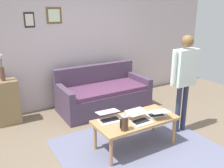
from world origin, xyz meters
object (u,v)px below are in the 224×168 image
at_px(couch, 103,95).
at_px(coffee_table, 136,122).
at_px(laptop_center, 140,118).
at_px(laptop_left, 109,117).
at_px(french_press, 125,123).
at_px(laptop_right, 157,114).
at_px(person_standing, 185,72).
at_px(flower_vase, 2,71).
at_px(side_shelf, 7,102).

distance_m(couch, coffee_table, 1.57).
xyz_separation_m(coffee_table, laptop_center, (-0.00, 0.09, 0.09)).
relative_size(laptop_left, french_press, 1.44).
height_order(laptop_left, laptop_right, same).
xyz_separation_m(coffee_table, person_standing, (-0.96, -0.01, 0.64)).
distance_m(couch, person_standing, 1.84).
height_order(coffee_table, person_standing, person_standing).
distance_m(laptop_right, person_standing, 0.84).
height_order(laptop_center, french_press, french_press).
relative_size(laptop_right, flower_vase, 0.80).
distance_m(laptop_left, laptop_right, 0.74).
height_order(laptop_center, side_shelf, side_shelf).
bearing_deg(flower_vase, laptop_center, 128.90).
bearing_deg(couch, laptop_left, 65.15).
bearing_deg(laptop_center, laptop_left, -34.94).
distance_m(laptop_right, flower_vase, 2.74).
xyz_separation_m(laptop_center, person_standing, (-0.95, -0.10, 0.55)).
relative_size(laptop_left, laptop_right, 0.93).
bearing_deg(side_shelf, laptop_right, 134.43).
distance_m(coffee_table, side_shelf, 2.41).
xyz_separation_m(laptop_left, person_standing, (-1.32, 0.16, 0.55)).
relative_size(couch, laptop_left, 5.26).
bearing_deg(laptop_left, french_press, 94.40).
height_order(couch, person_standing, person_standing).
relative_size(coffee_table, laptop_right, 3.33).
distance_m(laptop_right, french_press, 0.68).
bearing_deg(french_press, flower_vase, -59.09).
bearing_deg(coffee_table, laptop_center, 92.81).
bearing_deg(couch, flower_vase, -9.20).
bearing_deg(french_press, laptop_left, -85.60).
xyz_separation_m(coffee_table, laptop_right, (-0.34, 0.09, 0.09)).
xyz_separation_m(laptop_right, side_shelf, (1.89, -1.93, -0.10)).
bearing_deg(laptop_center, couch, -99.47).
bearing_deg(person_standing, flower_vase, -36.07).
xyz_separation_m(laptop_center, laptop_right, (-0.33, -0.00, -0.00)).
bearing_deg(laptop_right, french_press, 9.26).
distance_m(couch, laptop_center, 1.67).
relative_size(couch, french_press, 7.57).
relative_size(coffee_table, flower_vase, 2.66).
xyz_separation_m(couch, laptop_right, (-0.06, 1.63, 0.20)).
xyz_separation_m(coffee_table, side_shelf, (1.55, -1.84, -0.01)).
bearing_deg(coffee_table, person_standing, -179.31).
relative_size(couch, coffee_table, 1.46).
height_order(coffee_table, laptop_right, laptop_right).
xyz_separation_m(laptop_right, french_press, (0.67, 0.11, 0.07)).
height_order(laptop_center, flower_vase, flower_vase).
distance_m(coffee_table, flower_vase, 2.48).
distance_m(laptop_left, side_shelf, 2.06).
distance_m(laptop_left, flower_vase, 2.11).
xyz_separation_m(laptop_right, flower_vase, (1.89, -1.93, 0.50)).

